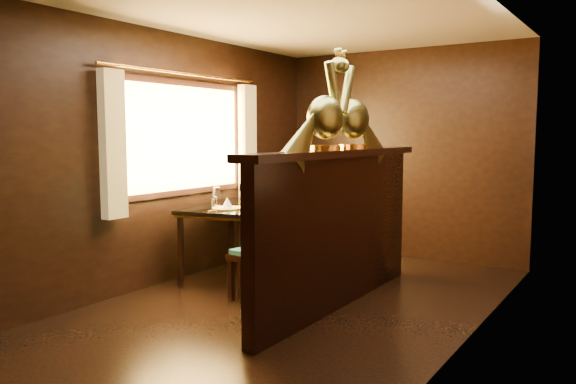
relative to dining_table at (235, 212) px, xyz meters
The scene contains 8 objects.
ground 1.39m from the dining_table, 29.47° to the right, with size 5.00×5.00×0.00m, color black.
room_shell 1.44m from the dining_table, 30.82° to the right, with size 3.04×5.04×2.52m.
partition 1.41m from the dining_table, 12.12° to the right, with size 0.26×2.70×1.36m.
dining_table is the anchor object (origin of this frame).
chair_left 0.98m from the dining_table, 34.85° to the right, with size 0.47×0.49×1.18m.
chair_right 0.86m from the dining_table, 18.34° to the right, with size 0.51×0.53×1.25m.
peacock_left 1.84m from the dining_table, 21.71° to the right, with size 0.27×0.71×0.84m, color #184834, non-canonical shape.
peacock_right 1.76m from the dining_table, ahead, with size 0.26×0.71×0.84m, color #184834, non-canonical shape.
Camera 1 is at (2.58, -3.94, 1.50)m, focal length 35.00 mm.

